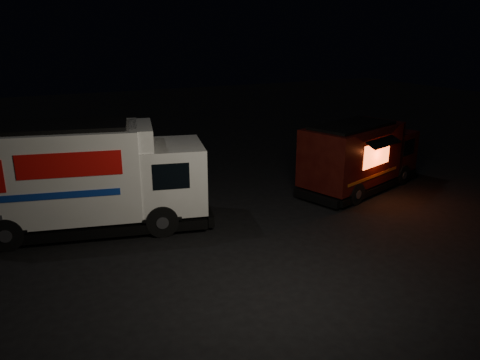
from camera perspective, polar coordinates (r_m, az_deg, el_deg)
name	(u,v)px	position (r m, az deg, el deg)	size (l,w,h in m)	color
ground	(241,238)	(14.86, 0.10, -7.13)	(80.00, 80.00, 0.00)	black
white_truck	(89,177)	(15.81, -17.97, 0.35)	(7.77, 2.65, 3.52)	silver
red_truck	(361,155)	(19.77, 14.54, 2.94)	(6.02, 2.22, 2.80)	#3C0F0A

